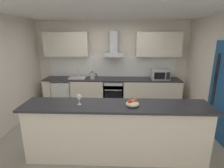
{
  "coord_description": "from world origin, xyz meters",
  "views": [
    {
      "loc": [
        0.2,
        -3.51,
        2.11
      ],
      "look_at": [
        0.05,
        0.39,
        1.05
      ],
      "focal_mm": 27.68,
      "sensor_mm": 36.0,
      "label": 1
    }
  ],
  "objects": [
    {
      "name": "fruit_bowl",
      "position": [
        0.43,
        -0.85,
        1.06
      ],
      "size": [
        0.22,
        0.22,
        0.13
      ],
      "color": "beige",
      "rests_on": "counter_island"
    },
    {
      "name": "wall_back",
      "position": [
        0.0,
        1.96,
        1.3
      ],
      "size": [
        5.65,
        0.12,
        2.6
      ],
      "primitive_type": "cube",
      "color": "silver",
      "rests_on": "ground"
    },
    {
      "name": "sink",
      "position": [
        -1.04,
        1.56,
        0.93
      ],
      "size": [
        0.5,
        0.4,
        0.26
      ],
      "color": "silver",
      "rests_on": "counter_back"
    },
    {
      "name": "wine_glass",
      "position": [
        -0.45,
        -0.82,
        1.14
      ],
      "size": [
        0.08,
        0.08,
        0.18
      ],
      "color": "silver",
      "rests_on": "counter_island"
    },
    {
      "name": "range_hood",
      "position": [
        0.05,
        1.68,
        1.79
      ],
      "size": [
        0.62,
        0.45,
        0.72
      ],
      "color": "#B7BABC"
    },
    {
      "name": "side_door",
      "position": [
        2.31,
        -0.07,
        1.03
      ],
      "size": [
        0.08,
        0.85,
        2.05
      ],
      "color": "navy",
      "rests_on": "ground"
    },
    {
      "name": "backsplash_tile",
      "position": [
        0.0,
        1.88,
        1.23
      ],
      "size": [
        3.95,
        0.02,
        0.66
      ],
      "primitive_type": "cube",
      "color": "white"
    },
    {
      "name": "oven",
      "position": [
        0.05,
        1.55,
        0.46
      ],
      "size": [
        0.6,
        0.62,
        0.8
      ],
      "color": "slate",
      "rests_on": "ground"
    },
    {
      "name": "ceiling",
      "position": [
        0.0,
        0.0,
        2.61
      ],
      "size": [
        5.65,
        4.79,
        0.02
      ],
      "primitive_type": "cube",
      "color": "white"
    },
    {
      "name": "microwave",
      "position": [
        1.43,
        1.52,
        1.05
      ],
      "size": [
        0.5,
        0.38,
        0.3
      ],
      "color": "#B7BABC",
      "rests_on": "counter_back"
    },
    {
      "name": "refrigerator",
      "position": [
        -1.51,
        1.55,
        0.43
      ],
      "size": [
        0.58,
        0.6,
        0.85
      ],
      "color": "white",
      "rests_on": "ground"
    },
    {
      "name": "kettle",
      "position": [
        -0.58,
        1.52,
        1.01
      ],
      "size": [
        0.29,
        0.15,
        0.24
      ],
      "color": "#B7BABC",
      "rests_on": "counter_back"
    },
    {
      "name": "counter_island",
      "position": [
        0.17,
        -0.8,
        0.51
      ],
      "size": [
        3.19,
        0.64,
        1.01
      ],
      "color": "beige",
      "rests_on": "ground"
    },
    {
      "name": "upper_cabinets",
      "position": [
        0.0,
        1.73,
        1.91
      ],
      "size": [
        4.04,
        0.32,
        0.7
      ],
      "color": "beige"
    },
    {
      "name": "ground",
      "position": [
        0.0,
        0.0,
        -0.01
      ],
      "size": [
        5.65,
        4.79,
        0.02
      ],
      "primitive_type": "cube",
      "color": "gray"
    },
    {
      "name": "counter_back",
      "position": [
        0.0,
        1.58,
        0.45
      ],
      "size": [
        4.09,
        0.6,
        0.9
      ],
      "color": "beige",
      "rests_on": "ground"
    }
  ]
}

